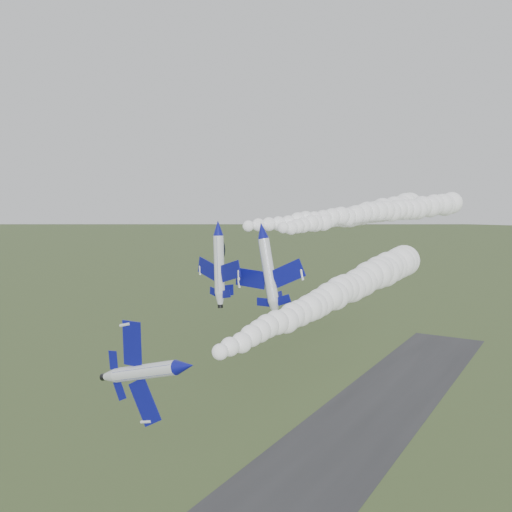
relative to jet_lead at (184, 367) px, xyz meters
The scene contains 7 objects.
runway 50.75m from the jet_lead, 102.67° to the left, with size 24.00×260.00×0.04m, color #2D2D30.
jet_lead is the anchor object (origin of this frame).
smoke_trail_jet_lead 33.74m from the jet_lead, 86.20° to the left, with size 5.79×61.14×5.79m, color white, non-canonical shape.
jet_pair_left 33.98m from the jet_lead, 118.27° to the left, with size 11.30×12.98×3.34m.
smoke_trail_jet_pair_left 61.80m from the jet_lead, 92.69° to the left, with size 4.81×61.80×4.81m, color white, non-canonical shape.
jet_pair_right 32.51m from the jet_lead, 105.29° to the left, with size 11.76×14.35×4.00m.
smoke_trail_jet_pair_right 67.06m from the jet_lead, 95.24° to the left, with size 5.64×65.50×5.64m, color white, non-canonical shape.
Camera 1 is at (42.24, -50.15, 51.39)m, focal length 40.00 mm.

